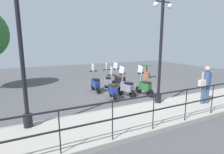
{
  "coord_description": "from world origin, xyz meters",
  "views": [
    {
      "loc": [
        -7.97,
        4.55,
        2.64
      ],
      "look_at": [
        0.2,
        0.5,
        0.9
      ],
      "focal_mm": 28.0,
      "sensor_mm": 36.0,
      "label": 1
    }
  ],
  "objects_px": {
    "lamp_post_far": "(22,60)",
    "scooter_far_0": "(119,80)",
    "lamp_post_near": "(160,56)",
    "scooter_near_2": "(113,89)",
    "pedestrian_with_bag": "(206,82)",
    "scooter_near_0": "(144,86)",
    "scooter_far_1": "(108,81)",
    "potted_palm": "(147,72)",
    "scooter_far_2": "(95,83)",
    "scooter_near_1": "(126,87)"
  },
  "relations": [
    {
      "from": "scooter_near_2",
      "to": "scooter_far_0",
      "type": "relative_size",
      "value": 1.0
    },
    {
      "from": "pedestrian_with_bag",
      "to": "scooter_far_0",
      "type": "distance_m",
      "value": 4.77
    },
    {
      "from": "potted_palm",
      "to": "scooter_near_1",
      "type": "relative_size",
      "value": 0.69
    },
    {
      "from": "lamp_post_near",
      "to": "scooter_far_2",
      "type": "distance_m",
      "value": 4.03
    },
    {
      "from": "scooter_near_2",
      "to": "scooter_far_2",
      "type": "xyz_separation_m",
      "value": [
        1.6,
        0.29,
        0.0
      ]
    },
    {
      "from": "scooter_far_0",
      "to": "scooter_far_2",
      "type": "xyz_separation_m",
      "value": [
        -0.16,
        1.62,
        0.0
      ]
    },
    {
      "from": "potted_palm",
      "to": "scooter_near_0",
      "type": "relative_size",
      "value": 0.69
    },
    {
      "from": "potted_palm",
      "to": "scooter_far_2",
      "type": "relative_size",
      "value": 0.69
    },
    {
      "from": "potted_palm",
      "to": "scooter_near_2",
      "type": "distance_m",
      "value": 5.97
    },
    {
      "from": "scooter_near_0",
      "to": "scooter_far_2",
      "type": "bearing_deg",
      "value": 39.05
    },
    {
      "from": "scooter_near_2",
      "to": "scooter_far_0",
      "type": "distance_m",
      "value": 2.2
    },
    {
      "from": "scooter_near_2",
      "to": "lamp_post_near",
      "type": "bearing_deg",
      "value": -129.58
    },
    {
      "from": "scooter_near_1",
      "to": "scooter_far_1",
      "type": "bearing_deg",
      "value": -8.79
    },
    {
      "from": "lamp_post_far",
      "to": "pedestrian_with_bag",
      "type": "distance_m",
      "value": 6.9
    },
    {
      "from": "scooter_near_0",
      "to": "scooter_near_1",
      "type": "bearing_deg",
      "value": 66.93
    },
    {
      "from": "lamp_post_near",
      "to": "scooter_near_2",
      "type": "relative_size",
      "value": 2.9
    },
    {
      "from": "potted_palm",
      "to": "scooter_far_1",
      "type": "height_order",
      "value": "scooter_far_1"
    },
    {
      "from": "potted_palm",
      "to": "scooter_near_1",
      "type": "height_order",
      "value": "scooter_near_1"
    },
    {
      "from": "lamp_post_far",
      "to": "scooter_far_0",
      "type": "bearing_deg",
      "value": -55.68
    },
    {
      "from": "potted_palm",
      "to": "scooter_near_0",
      "type": "height_order",
      "value": "scooter_near_0"
    },
    {
      "from": "scooter_far_1",
      "to": "lamp_post_far",
      "type": "bearing_deg",
      "value": 141.69
    },
    {
      "from": "potted_palm",
      "to": "scooter_far_0",
      "type": "distance_m",
      "value": 3.9
    },
    {
      "from": "pedestrian_with_bag",
      "to": "scooter_near_0",
      "type": "distance_m",
      "value": 2.86
    },
    {
      "from": "scooter_near_0",
      "to": "scooter_far_1",
      "type": "xyz_separation_m",
      "value": [
        1.93,
        1.21,
        0.0
      ]
    },
    {
      "from": "lamp_post_near",
      "to": "pedestrian_with_bag",
      "type": "relative_size",
      "value": 2.81
    },
    {
      "from": "scooter_near_0",
      "to": "scooter_far_1",
      "type": "bearing_deg",
      "value": 22.06
    },
    {
      "from": "potted_palm",
      "to": "lamp_post_near",
      "type": "bearing_deg",
      "value": 147.09
    },
    {
      "from": "pedestrian_with_bag",
      "to": "scooter_near_1",
      "type": "xyz_separation_m",
      "value": [
        2.72,
        2.2,
        -0.6
      ]
    },
    {
      "from": "scooter_near_1",
      "to": "scooter_near_2",
      "type": "relative_size",
      "value": 1.0
    },
    {
      "from": "lamp_post_near",
      "to": "scooter_far_2",
      "type": "xyz_separation_m",
      "value": [
        3.3,
        1.62,
        -1.65
      ]
    },
    {
      "from": "potted_palm",
      "to": "scooter_far_0",
      "type": "bearing_deg",
      "value": 118.24
    },
    {
      "from": "scooter_near_1",
      "to": "scooter_far_1",
      "type": "height_order",
      "value": "same"
    },
    {
      "from": "potted_palm",
      "to": "scooter_far_0",
      "type": "relative_size",
      "value": 0.69
    },
    {
      "from": "lamp_post_far",
      "to": "potted_palm",
      "type": "height_order",
      "value": "lamp_post_far"
    },
    {
      "from": "lamp_post_far",
      "to": "scooter_near_0",
      "type": "relative_size",
      "value": 2.99
    },
    {
      "from": "lamp_post_near",
      "to": "potted_palm",
      "type": "relative_size",
      "value": 4.22
    },
    {
      "from": "pedestrian_with_bag",
      "to": "scooter_far_2",
      "type": "height_order",
      "value": "pedestrian_with_bag"
    },
    {
      "from": "potted_palm",
      "to": "scooter_near_1",
      "type": "bearing_deg",
      "value": 131.81
    },
    {
      "from": "pedestrian_with_bag",
      "to": "potted_palm",
      "type": "height_order",
      "value": "pedestrian_with_bag"
    },
    {
      "from": "lamp_post_far",
      "to": "scooter_far_1",
      "type": "distance_m",
      "value": 5.77
    },
    {
      "from": "lamp_post_near",
      "to": "scooter_far_2",
      "type": "height_order",
      "value": "lamp_post_near"
    },
    {
      "from": "scooter_far_0",
      "to": "scooter_near_0",
      "type": "bearing_deg",
      "value": 175.06
    },
    {
      "from": "scooter_near_1",
      "to": "lamp_post_near",
      "type": "bearing_deg",
      "value": 179.66
    },
    {
      "from": "pedestrian_with_bag",
      "to": "scooter_far_1",
      "type": "bearing_deg",
      "value": 38.29
    },
    {
      "from": "lamp_post_near",
      "to": "scooter_far_2",
      "type": "relative_size",
      "value": 2.9
    },
    {
      "from": "lamp_post_near",
      "to": "lamp_post_far",
      "type": "bearing_deg",
      "value": 90.0
    },
    {
      "from": "pedestrian_with_bag",
      "to": "scooter_near_0",
      "type": "height_order",
      "value": "pedestrian_with_bag"
    },
    {
      "from": "scooter_far_0",
      "to": "pedestrian_with_bag",
      "type": "bearing_deg",
      "value": -176.59
    },
    {
      "from": "pedestrian_with_bag",
      "to": "potted_palm",
      "type": "distance_m",
      "value": 6.55
    },
    {
      "from": "lamp_post_near",
      "to": "scooter_far_0",
      "type": "distance_m",
      "value": 3.84
    }
  ]
}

